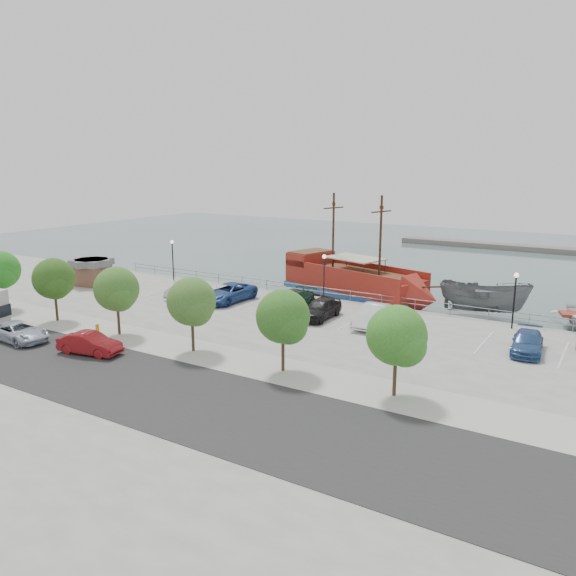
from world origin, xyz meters
The scene contains 30 objects.
ground centered at (0.00, 0.00, -1.00)m, with size 160.00×160.00×0.00m, color #3A5552.
land_slab centered at (0.00, -21.00, -0.60)m, with size 100.00×58.00×1.20m, color gray.
street centered at (0.00, -16.00, 0.01)m, with size 100.00×8.00×0.04m, color #282828.
sidewalk centered at (0.00, -10.00, 0.01)m, with size 100.00×4.00×0.05m, color #ADABA0.
seawall_railing centered at (0.00, 7.80, 0.53)m, with size 50.00×0.06×1.00m.
far_shore centered at (10.00, 55.00, -0.60)m, with size 40.00×3.00×0.80m, color #696058.
pirate_ship centered at (1.56, 11.46, 0.81)m, with size 17.43×9.12×10.79m.
patrol_boat centered at (12.62, 12.38, 0.49)m, with size 2.91×7.72×2.99m, color slate.
dock_west centered at (-14.32, 9.20, -0.78)m, with size 7.76×2.22×0.44m, color gray.
dock_mid centered at (6.97, 9.20, -0.82)m, with size 6.18×1.77×0.35m, color gray.
dock_east centered at (16.43, 9.20, -0.81)m, with size 6.58×1.88×0.38m, color slate.
shed centered at (-23.49, 0.53, 1.41)m, with size 3.78×3.78×2.65m.
street_van centered at (-12.84, -14.70, 0.67)m, with size 2.24×4.86×1.35m, color #AEB7CA.
street_sedan centered at (-6.37, -13.93, 0.71)m, with size 1.50×4.31×1.42m, color maroon.
fire_hydrant centered at (-9.38, -10.80, 0.44)m, with size 0.28×0.28×0.81m.
lamp_post_left centered at (-18.00, 6.50, 2.94)m, with size 0.36×0.36×4.28m.
lamp_post_mid centered at (0.00, 6.50, 2.94)m, with size 0.36×0.36×4.28m.
lamp_post_right centered at (16.00, 6.50, 2.94)m, with size 0.36×0.36×4.28m.
tree_a centered at (-21.85, -10.07, 3.30)m, with size 3.30×3.20×5.00m.
tree_b centered at (-14.85, -10.07, 3.30)m, with size 3.30×3.20×5.00m.
tree_c centered at (-7.85, -10.07, 3.30)m, with size 3.30×3.20×5.00m.
tree_d centered at (-0.85, -10.07, 3.30)m, with size 3.30×3.20×5.00m.
tree_e centered at (6.15, -10.07, 3.30)m, with size 3.30×3.20×5.00m.
tree_f centered at (13.15, -10.07, 3.30)m, with size 3.30×3.20×5.00m.
parked_car_b centered at (-11.93, 1.49, 0.74)m, with size 1.57×4.52×1.49m, color #A4A4A5.
parked_car_c centered at (-7.30, 2.10, 0.81)m, with size 2.69×5.83×1.62m, color navy.
parked_car_d centered at (-0.92, 1.99, 0.83)m, with size 2.33×5.74×1.67m, color #193523.
parked_car_e centered at (2.36, 1.47, 0.83)m, with size 1.95×4.85×1.65m, color black.
parked_car_f centered at (6.81, 1.69, 0.83)m, with size 1.75×5.01×1.65m, color white.
parked_car_h centered at (17.85, 1.30, 0.67)m, with size 1.89×4.64×1.35m, color #2E5185.
Camera 1 is at (22.80, -36.84, 12.18)m, focal length 35.00 mm.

